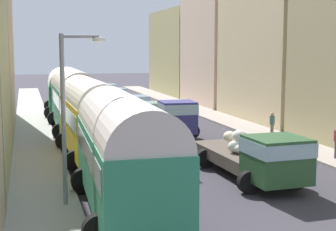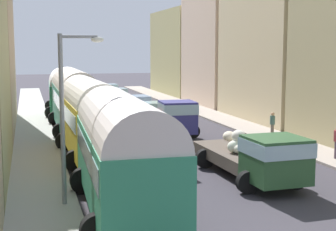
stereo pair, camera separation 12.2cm
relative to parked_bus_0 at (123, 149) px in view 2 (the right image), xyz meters
name	(u,v)px [view 2 (the right image)]	position (x,y,z in m)	size (l,w,h in m)	color
ground_plane	(133,123)	(4.60, 20.50, -2.24)	(154.00, 154.00, 0.00)	#37343B
sidewalk_left	(34,126)	(-2.65, 20.50, -2.17)	(2.50, 70.00, 0.14)	#ACACA4
sidewalk_right	(222,119)	(11.85, 20.50, -2.17)	(2.50, 70.00, 0.14)	#A19489
building_right_2	(276,35)	(15.57, 18.94, 4.39)	(5.44, 11.46, 13.19)	beige
building_right_3	(218,38)	(15.33, 30.46, 4.37)	(4.46, 10.09, 13.21)	beige
building_right_4	(183,53)	(15.51, 42.66, 2.87)	(4.82, 13.59, 10.21)	tan
parked_bus_0	(123,149)	(0.00, 0.00, 0.00)	(3.54, 8.99, 4.07)	#2F8965
parked_bus_1	(90,114)	(0.00, 9.00, 0.05)	(3.29, 8.33, 4.11)	gold
parked_bus_2	(74,97)	(0.00, 18.00, 0.11)	(3.30, 9.79, 4.23)	#338C72
parked_bus_3	(64,90)	(0.00, 27.00, -0.10)	(3.52, 8.21, 3.91)	#349867
cargo_truck_0	(257,155)	(6.11, 2.37, -1.07)	(3.21, 7.52, 2.21)	#2A512D
cargo_truck_1	(172,117)	(5.92, 14.33, -1.01)	(3.22, 7.53, 2.39)	navy
car_0	(154,113)	(6.14, 19.98, -1.44)	(2.38, 3.90, 1.60)	#232D20
car_1	(139,104)	(6.51, 26.71, -1.48)	(2.52, 4.49, 1.48)	silver
car_2	(119,95)	(6.09, 34.82, -1.46)	(2.50, 3.83, 1.53)	gray
car_3	(111,91)	(6.28, 41.11, -1.45)	(2.33, 3.86, 1.55)	silver
car_4	(159,152)	(2.77, 5.84, -1.45)	(2.40, 3.99, 1.57)	#1E262C
car_5	(113,116)	(2.89, 19.37, -1.46)	(2.34, 3.69, 1.55)	red
car_6	(98,105)	(2.89, 26.93, -1.50)	(2.44, 3.84, 1.44)	silver
car_7	(90,98)	(2.98, 33.12, -1.46)	(2.19, 3.70, 1.55)	black
pedestrian_0	(272,124)	(11.48, 11.29, -1.24)	(0.34, 0.34, 1.72)	#6D6052
streetlamp_near	(68,105)	(-1.69, 1.20, 1.41)	(1.57, 0.28, 6.11)	gray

